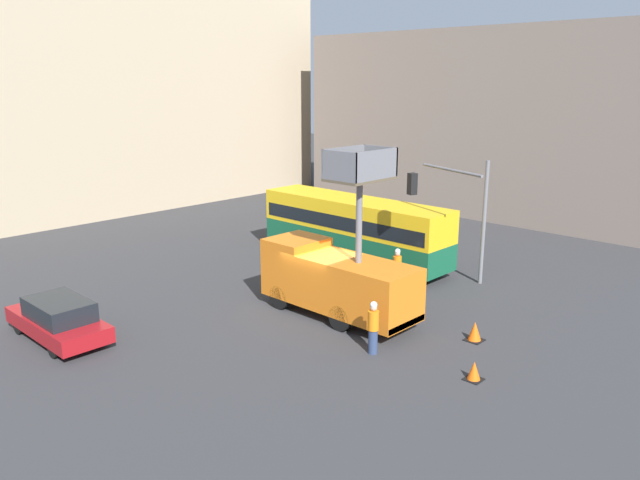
{
  "coord_description": "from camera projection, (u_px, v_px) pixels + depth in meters",
  "views": [
    {
      "loc": [
        -17.08,
        -16.35,
        9.2
      ],
      "look_at": [
        0.23,
        0.14,
        2.97
      ],
      "focal_mm": 35.0,
      "sensor_mm": 36.0,
      "label": 1
    }
  ],
  "objects": [
    {
      "name": "building_backdrop_far",
      "position": [
        21.0,
        67.0,
        40.7
      ],
      "size": [
        44.0,
        10.0,
        19.76
      ],
      "color": "tan",
      "rests_on": "ground_plane"
    },
    {
      "name": "traffic_light_pole",
      "position": [
        458.0,
        203.0,
        27.22
      ],
      "size": [
        4.01,
        3.76,
        5.68
      ],
      "color": "slate",
      "rests_on": "ground_plane"
    },
    {
      "name": "traffic_cone_near_truck",
      "position": [
        474.0,
        371.0,
        19.53
      ],
      "size": [
        0.54,
        0.54,
        0.62
      ],
      "color": "black",
      "rests_on": "ground_plane"
    },
    {
      "name": "parked_car_curbside",
      "position": [
        59.0,
        319.0,
        22.48
      ],
      "size": [
        1.89,
        4.79,
        1.54
      ],
      "color": "maroon",
      "rests_on": "ground_plane"
    },
    {
      "name": "ground_plane",
      "position": [
        318.0,
        313.0,
        25.2
      ],
      "size": [
        120.0,
        120.0,
        0.0
      ],
      "primitive_type": "plane",
      "color": "#333335"
    },
    {
      "name": "city_bus",
      "position": [
        354.0,
        226.0,
        31.72
      ],
      "size": [
        2.45,
        10.66,
        3.29
      ],
      "rotation": [
        0.0,
        0.0,
        1.6
      ],
      "color": "#145638",
      "rests_on": "ground_plane"
    },
    {
      "name": "road_worker_directing",
      "position": [
        397.0,
        269.0,
        27.7
      ],
      "size": [
        0.38,
        0.38,
        1.91
      ],
      "rotation": [
        0.0,
        0.0,
        1.03
      ],
      "color": "navy",
      "rests_on": "ground_plane"
    },
    {
      "name": "utility_truck",
      "position": [
        337.0,
        277.0,
        24.43
      ],
      "size": [
        2.38,
        6.67,
        6.74
      ],
      "color": "orange",
      "rests_on": "ground_plane"
    },
    {
      "name": "road_worker_near_truck",
      "position": [
        373.0,
        327.0,
        21.26
      ],
      "size": [
        0.38,
        0.38,
        1.89
      ],
      "rotation": [
        0.0,
        0.0,
        3.99
      ],
      "color": "navy",
      "rests_on": "ground_plane"
    },
    {
      "name": "traffic_cone_mid_road",
      "position": [
        475.0,
        332.0,
        22.46
      ],
      "size": [
        0.62,
        0.62,
        0.71
      ],
      "color": "black",
      "rests_on": "ground_plane"
    },
    {
      "name": "building_backdrop_side",
      "position": [
        504.0,
        122.0,
        44.21
      ],
      "size": [
        10.0,
        28.0,
        12.38
      ],
      "color": "gray",
      "rests_on": "ground_plane"
    }
  ]
}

